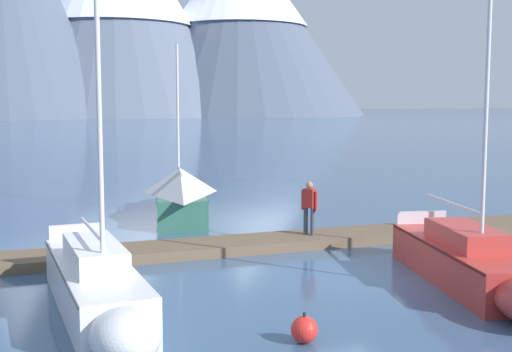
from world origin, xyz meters
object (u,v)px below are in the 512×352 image
at_px(sailboat_mid_dock_starboard, 474,265).
at_px(person_on_dock, 309,205).
at_px(sailboat_mid_dock_port, 180,193).
at_px(sailboat_second_berth, 98,287).
at_px(mooring_buoy_inner_mooring, 304,330).

relative_size(sailboat_mid_dock_starboard, person_on_dock, 4.35).
bearing_deg(sailboat_mid_dock_port, sailboat_mid_dock_starboard, -74.15).
xyz_separation_m(sailboat_mid_dock_port, sailboat_mid_dock_starboard, (3.62, -12.74, -0.33)).
distance_m(sailboat_second_berth, sailboat_mid_dock_starboard, 8.77).
height_order(sailboat_mid_dock_starboard, person_on_dock, sailboat_mid_dock_starboard).
bearing_deg(sailboat_second_berth, sailboat_mid_dock_starboard, -8.60).
relative_size(sailboat_second_berth, sailboat_mid_dock_port, 1.17).
distance_m(person_on_dock, mooring_buoy_inner_mooring, 8.91).
bearing_deg(mooring_buoy_inner_mooring, sailboat_mid_dock_starboard, 17.67).
height_order(sailboat_mid_dock_port, mooring_buoy_inner_mooring, sailboat_mid_dock_port).
xyz_separation_m(sailboat_mid_dock_starboard, person_on_dock, (-1.29, 6.14, 0.66)).
bearing_deg(mooring_buoy_inner_mooring, person_on_dock, 62.53).
bearing_deg(person_on_dock, mooring_buoy_inner_mooring, -117.47).
relative_size(sailboat_second_berth, person_on_dock, 5.42).
relative_size(sailboat_second_berth, mooring_buoy_inner_mooring, 15.53).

